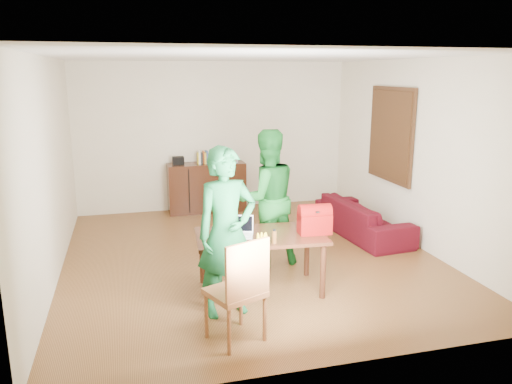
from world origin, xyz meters
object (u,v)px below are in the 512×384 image
object	(u,v)px
person_far	(266,198)
red_bag	(315,222)
person_near	(227,232)
bottle	(274,236)
table	(260,241)
laptop	(239,233)
sofa	(363,218)
chair	(236,311)

from	to	relation	value
person_far	red_bag	xyz separation A→B (m)	(0.32, -0.92, -0.08)
person_near	bottle	world-z (taller)	person_near
table	laptop	distance (m)	0.28
table	sofa	bearing A→B (deg)	41.72
red_bag	person_near	bearing A→B (deg)	-158.68
laptop	sofa	size ratio (longest dim) A/B	0.19
person_far	chair	bearing A→B (deg)	59.00
person_far	bottle	bearing A→B (deg)	71.41
table	bottle	world-z (taller)	bottle
person_far	laptop	world-z (taller)	person_far
person_near	sofa	distance (m)	3.34
table	bottle	bearing A→B (deg)	-74.02
person_near	laptop	distance (m)	0.53
chair	person_near	xyz separation A→B (m)	(0.03, 0.58, 0.59)
chair	sofa	size ratio (longest dim) A/B	0.55
chair	red_bag	bearing A→B (deg)	16.29
person_far	sofa	bearing A→B (deg)	-163.68
chair	bottle	world-z (taller)	chair
person_far	bottle	distance (m)	1.17
person_near	laptop	size ratio (longest dim) A/B	5.13
chair	person_near	distance (m)	0.83
laptop	person_far	bearing A→B (deg)	73.51
red_bag	bottle	bearing A→B (deg)	-154.04
laptop	bottle	world-z (taller)	laptop
chair	laptop	distance (m)	1.14
bottle	chair	bearing A→B (deg)	-129.86
person_far	laptop	xyz separation A→B (m)	(-0.55, -0.81, -0.17)
table	laptop	bearing A→B (deg)	-173.58
table	red_bag	world-z (taller)	red_bag
person_near	sofa	world-z (taller)	person_near
person_near	red_bag	xyz separation A→B (m)	(1.10, 0.33, -0.07)
laptop	red_bag	size ratio (longest dim) A/B	0.94
table	sofa	size ratio (longest dim) A/B	0.82
table	person_near	bearing A→B (deg)	-132.39
laptop	bottle	xyz separation A→B (m)	(0.32, -0.33, 0.04)
person_near	person_far	size ratio (longest dim) A/B	0.99
chair	person_near	size ratio (longest dim) A/B	0.58
laptop	red_bag	xyz separation A→B (m)	(0.86, -0.11, 0.09)
laptop	table	bearing A→B (deg)	19.21
table	chair	bearing A→B (deg)	-111.92
red_bag	chair	bearing A→B (deg)	-136.62
sofa	person_far	bearing A→B (deg)	108.40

